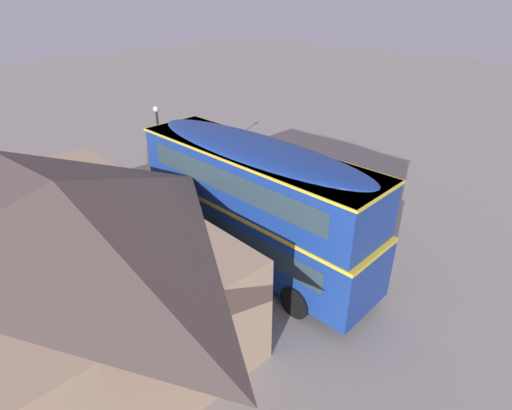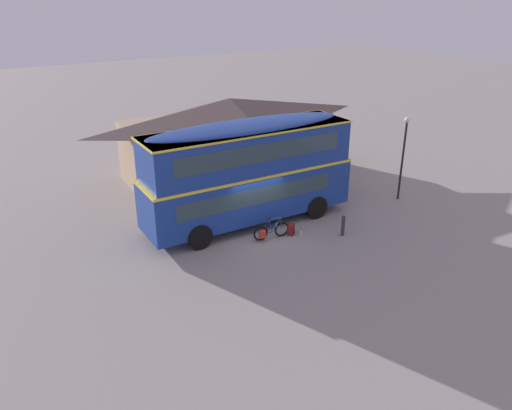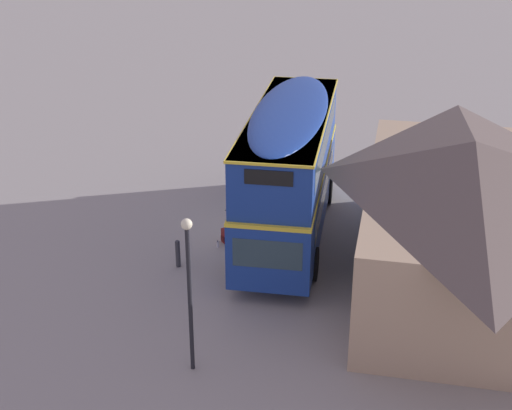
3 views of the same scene
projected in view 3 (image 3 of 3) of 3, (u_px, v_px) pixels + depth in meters
ground_plane at (259, 229)px, 26.19m from camera, size 120.00×120.00×0.00m
double_decker_bus at (289, 166)px, 24.71m from camera, size 9.84×2.76×4.79m
touring_bicycle at (236, 221)px, 25.95m from camera, size 1.69×0.46×1.01m
backpack_on_ground at (226, 235)px, 25.11m from camera, size 0.42×0.41×0.56m
water_bottle_clear_plastic at (218, 244)px, 24.85m from camera, size 0.07×0.07×0.25m
pub_building at (467, 211)px, 22.05m from camera, size 11.95×7.05×4.60m
street_lamp at (189, 279)px, 17.60m from camera, size 0.28×0.28×4.31m
kerb_bollard at (178, 253)px, 23.45m from camera, size 0.16×0.16×0.97m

